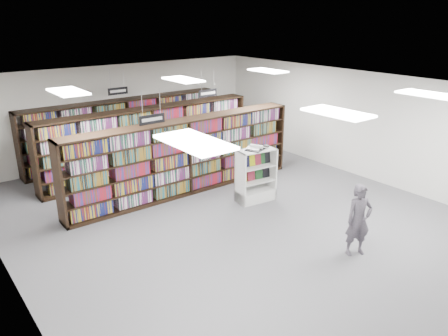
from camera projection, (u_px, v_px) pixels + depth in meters
floor at (230, 216)px, 10.91m from camera, size 12.00×12.00×0.00m
ceiling at (231, 88)px, 9.83m from camera, size 10.00×12.00×0.10m
wall_back at (121, 112)px, 14.85m from camera, size 10.00×0.10×3.20m
wall_left at (3, 210)px, 7.50m from camera, size 0.10×12.00×3.20m
wall_right at (359, 124)px, 13.24m from camera, size 0.10×12.00×3.20m
bookshelf_row_near at (185, 157)px, 12.05m from camera, size 7.00×0.60×2.10m
bookshelf_row_mid at (151, 141)px, 13.54m from camera, size 7.00×0.60×2.10m
bookshelf_row_far at (126, 130)px, 14.81m from camera, size 7.00×0.60×2.10m
aisle_sign_left at (152, 118)px, 9.94m from camera, size 0.65×0.02×0.80m
aisle_sign_right at (208, 92)px, 13.16m from camera, size 0.65×0.02×0.80m
aisle_sign_center at (118, 90)px, 13.50m from camera, size 0.65×0.02×0.80m
troffer_front_left at (195, 142)px, 5.88m from camera, size 0.60×1.20×0.04m
troffer_front_center at (337, 113)px, 7.60m from camera, size 0.60×1.20×0.04m
troffer_front_right at (428, 94)px, 9.33m from camera, size 0.60×1.20×0.04m
troffer_back_left at (68, 92)px, 9.62m from camera, size 0.60×1.20×0.04m
troffer_back_center at (183, 80)px, 11.34m from camera, size 0.60×1.20×0.04m
troffer_back_right at (268, 71)px, 13.06m from camera, size 0.60×1.20×0.04m
endcap_display at (255, 183)px, 11.71m from camera, size 1.09×0.63×1.44m
open_book at (257, 148)px, 11.41m from camera, size 0.78×0.62×0.13m
shopper at (359, 220)px, 8.98m from camera, size 0.67×0.56×1.55m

